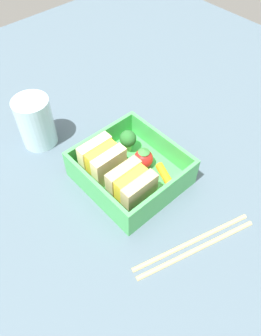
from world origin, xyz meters
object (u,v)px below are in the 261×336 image
Objects in this scene: carrot_stick_far_left at (165,175)px; broccoli_floret at (128,139)px; chopstick_pair at (195,245)px; sandwich_center_left at (102,160)px; strawberry_far_left at (145,159)px; sandwich_left at (131,186)px; drinking_glass at (36,122)px.

broccoli_floret is at bearing 1.82° from carrot_stick_far_left.
chopstick_pair is at bearing 166.49° from broccoli_floret.
broccoli_floret is (8.51, 0.27, 1.89)cm from carrot_stick_far_left.
carrot_stick_far_left is at bearing -140.00° from sandwich_center_left.
strawberry_far_left is 0.91× the size of broccoli_floret.
sandwich_center_left is 18.86cm from chopstick_pair.
strawberry_far_left is 15.61cm from chopstick_pair.
chopstick_pair is at bearing -172.48° from sandwich_left.
chopstick_pair is (-10.79, 4.91, -1.50)cm from carrot_stick_far_left.
sandwich_center_left is 6.89cm from strawberry_far_left.
sandwich_center_left is 1.29× the size of carrot_stick_far_left.
carrot_stick_far_left is (-0.84, -6.44, -2.04)cm from sandwich_left.
carrot_stick_far_left is at bearing -178.18° from broccoli_floret.
broccoli_floret is 16.24cm from drinking_glass.
sandwich_left is at bearing 118.92° from strawberry_far_left.
sandwich_center_left is (6.83, 0.00, 0.00)cm from sandwich_left.
sandwich_left is 9.84cm from broccoli_floret.
carrot_stick_far_left is 11.95cm from chopstick_pair.
sandwich_center_left reaches higher than strawberry_far_left.
sandwich_center_left is at bearing -166.38° from drinking_glass.
drinking_glass is at bearing 9.23° from sandwich_left.
chopstick_pair is at bearing 155.55° from carrot_stick_far_left.
drinking_glass is at bearing 13.62° from sandwich_center_left.
chopstick_pair is (-19.29, 4.64, -3.39)cm from broccoli_floret.
drinking_glass is (13.11, 9.55, 0.82)cm from broccoli_floret.
chopstick_pair is at bearing -175.25° from sandwich_center_left.
drinking_glass is (21.61, 9.82, 2.71)cm from carrot_stick_far_left.
drinking_glass is (32.40, 4.91, 4.22)cm from chopstick_pair.
strawberry_far_left reaches higher than carrot_stick_far_left.
strawberry_far_left is (-3.65, -5.76, -0.97)cm from sandwich_center_left.
strawberry_far_left is 0.42× the size of drinking_glass.
drinking_glass is (20.77, 3.38, 0.67)cm from sandwich_left.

